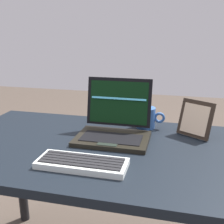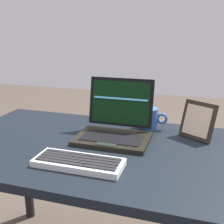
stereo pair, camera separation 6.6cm
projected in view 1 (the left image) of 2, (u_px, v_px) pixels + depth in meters
desk at (111, 165)px, 1.17m from camera, size 1.41×0.74×0.71m
laptop_front at (114, 127)px, 1.23m from camera, size 0.31×0.26×0.25m
external_keyboard at (82, 163)px, 0.98m from camera, size 0.32×0.12×0.03m
photo_frame at (195, 119)px, 1.24m from camera, size 0.16×0.12×0.16m
coffee_mug at (146, 118)px, 1.36m from camera, size 0.14×0.09×0.10m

